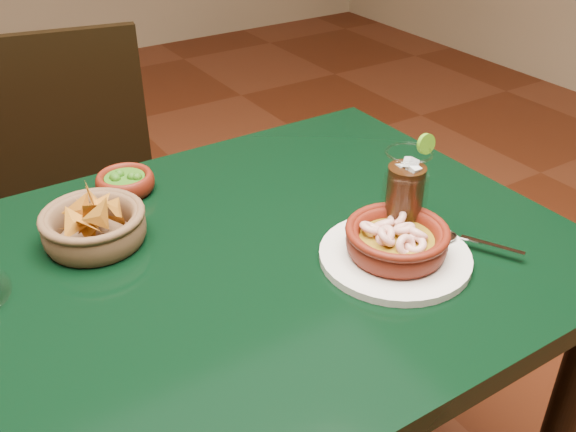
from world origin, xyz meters
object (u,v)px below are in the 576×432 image
dining_table (210,317)px  chip_basket (94,226)px  dining_chair (83,207)px  cola_drink (405,196)px  shrimp_plate (396,244)px

dining_table → chip_basket: size_ratio=5.94×
chip_basket → dining_table: bearing=-54.3°
dining_chair → cola_drink: (0.33, -0.80, 0.32)m
chip_basket → cola_drink: bearing=-30.4°
cola_drink → dining_table: bearing=164.0°
shrimp_plate → chip_basket: bearing=141.4°
shrimp_plate → cola_drink: bearing=42.0°
dining_table → chip_basket: 0.24m
dining_chair → chip_basket: bearing=-101.0°
dining_table → dining_chair: 0.72m
chip_basket → dining_chair: bearing=79.0°
dining_table → shrimp_plate: shrimp_plate is taller
shrimp_plate → cola_drink: 0.09m
dining_table → chip_basket: (-0.12, 0.16, 0.13)m
dining_chair → chip_basket: size_ratio=4.57×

